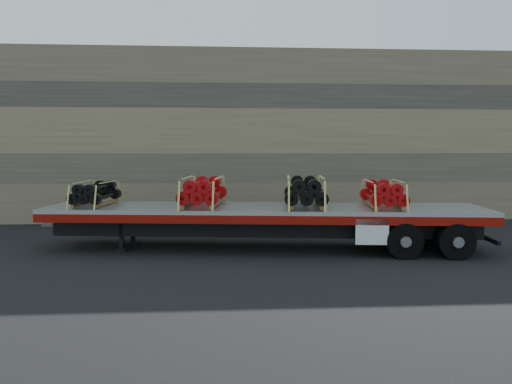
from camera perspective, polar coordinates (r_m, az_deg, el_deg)
ground at (r=15.50m, az=2.37°, el=-6.14°), size 120.00×120.00×0.00m
rock_wall at (r=21.69m, az=0.49°, el=6.34°), size 44.00×3.00×7.00m
trailer at (r=14.86m, az=0.95°, el=-4.10°), size 13.05×4.06×1.28m
bundle_front at (r=15.78m, az=-17.87°, el=-0.22°), size 1.19×2.02×0.68m
bundle_midfront at (r=14.92m, az=-6.05°, el=-0.03°), size 1.43×2.43×0.82m
bundle_midrear at (r=14.73m, az=5.62°, el=-0.04°), size 1.47×2.50×0.84m
bundle_rear at (r=15.01m, az=14.32°, el=-0.28°), size 1.29×2.20×0.74m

